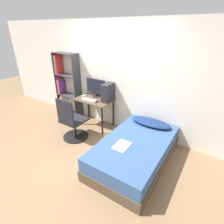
% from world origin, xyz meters
% --- Properties ---
extents(ground_plane, '(14.00, 14.00, 0.00)m').
position_xyz_m(ground_plane, '(0.00, 0.00, 0.00)').
color(ground_plane, '#846647').
extents(wall_back, '(8.00, 0.05, 2.50)m').
position_xyz_m(wall_back, '(0.00, 1.36, 1.25)').
color(wall_back, silver).
rests_on(wall_back, ground_plane).
extents(desk, '(0.92, 0.58, 0.72)m').
position_xyz_m(desk, '(-0.38, 1.05, 0.60)').
color(desk, brown).
rests_on(desk, ground_plane).
extents(bookshelf, '(0.74, 0.28, 1.73)m').
position_xyz_m(bookshelf, '(-1.56, 1.20, 0.83)').
color(bookshelf, '#38383D').
rests_on(bookshelf, ground_plane).
extents(office_chair, '(0.58, 0.58, 1.00)m').
position_xyz_m(office_chair, '(-0.42, 0.29, 0.37)').
color(office_chair, black).
rests_on(office_chair, ground_plane).
extents(bed, '(1.12, 1.92, 0.46)m').
position_xyz_m(bed, '(1.09, 0.38, 0.22)').
color(bed, '#4C3D2D').
rests_on(bed, ground_plane).
extents(pillow, '(0.85, 0.36, 0.11)m').
position_xyz_m(pillow, '(1.09, 1.08, 0.51)').
color(pillow, navy).
rests_on(pillow, bed).
extents(magazine, '(0.24, 0.32, 0.01)m').
position_xyz_m(magazine, '(0.96, 0.11, 0.46)').
color(magazine, silver).
rests_on(magazine, bed).
extents(monitor, '(0.58, 0.19, 0.45)m').
position_xyz_m(monitor, '(-0.46, 1.23, 0.97)').
color(monitor, black).
rests_on(monitor, desk).
extents(keyboard, '(0.40, 0.12, 0.02)m').
position_xyz_m(keyboard, '(-0.45, 0.93, 0.73)').
color(keyboard, silver).
rests_on(keyboard, desk).
extents(pc_tower, '(0.18, 0.35, 0.42)m').
position_xyz_m(pc_tower, '(-0.04, 1.14, 0.94)').
color(pc_tower, '#232328').
rests_on(pc_tower, desk).
extents(mouse, '(0.06, 0.09, 0.02)m').
position_xyz_m(mouse, '(-0.20, 0.93, 0.73)').
color(mouse, black).
rests_on(mouse, desk).
extents(phone, '(0.07, 0.14, 0.01)m').
position_xyz_m(phone, '(-0.76, 1.11, 0.73)').
color(phone, '#B7B7BC').
rests_on(phone, desk).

